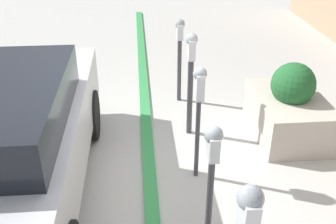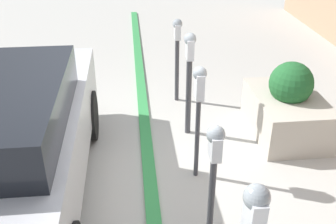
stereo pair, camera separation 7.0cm
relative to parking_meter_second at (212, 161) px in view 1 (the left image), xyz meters
The scene contains 7 objects.
ground_plane 1.47m from the parking_meter_second, 24.04° to the left, with size 40.00×40.00×0.00m, color #ADAAA3.
curb_strip 1.49m from the parking_meter_second, 27.70° to the left, with size 15.14×0.16×0.04m.
parking_meter_second is the anchor object (origin of this frame).
parking_meter_middle 1.03m from the parking_meter_second, ahead, with size 0.18×0.15×1.43m.
parking_meter_fourth 2.02m from the parking_meter_second, ahead, with size 0.19×0.16×1.48m.
parking_meter_farthest 3.05m from the parking_meter_second, ahead, with size 0.18×0.15×1.37m.
planter_box 2.44m from the parking_meter_second, 37.93° to the right, with size 1.34×0.91×1.08m.
Camera 1 is at (-3.79, 0.17, 3.03)m, focal length 42.00 mm.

